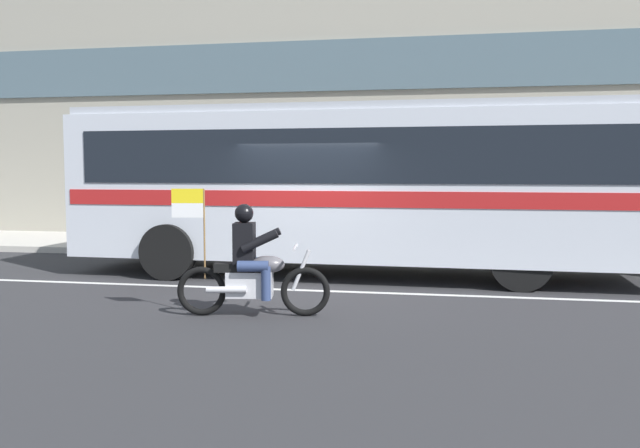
# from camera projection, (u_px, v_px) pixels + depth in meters

# --- Properties ---
(ground_plane) EXTENTS (60.00, 60.00, 0.00)m
(ground_plane) POSITION_uv_depth(u_px,v_px,m) (307.00, 284.00, 11.75)
(ground_plane) COLOR #2B2B2D
(sidewalk_curb) EXTENTS (28.00, 3.80, 0.15)m
(sidewalk_curb) POSITION_uv_depth(u_px,v_px,m) (348.00, 247.00, 16.74)
(sidewalk_curb) COLOR #B7B2A8
(sidewalk_curb) RESTS_ON ground_plane
(lane_center_stripe) EXTENTS (26.60, 0.14, 0.01)m
(lane_center_stripe) POSITION_uv_depth(u_px,v_px,m) (300.00, 290.00, 11.16)
(lane_center_stripe) COLOR silver
(lane_center_stripe) RESTS_ON ground_plane
(transit_bus) EXTENTS (10.85, 2.87, 3.22)m
(transit_bus) POSITION_uv_depth(u_px,v_px,m) (355.00, 178.00, 12.63)
(transit_bus) COLOR silver
(transit_bus) RESTS_ON ground_plane
(motorcycle_with_rider) EXTENTS (2.18, 0.71, 1.78)m
(motorcycle_with_rider) POSITION_uv_depth(u_px,v_px,m) (251.00, 268.00, 9.15)
(motorcycle_with_rider) COLOR black
(motorcycle_with_rider) RESTS_ON ground_plane
(fire_hydrant) EXTENTS (0.22, 0.30, 0.75)m
(fire_hydrant) POSITION_uv_depth(u_px,v_px,m) (551.00, 238.00, 14.83)
(fire_hydrant) COLOR red
(fire_hydrant) RESTS_ON sidewalk_curb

